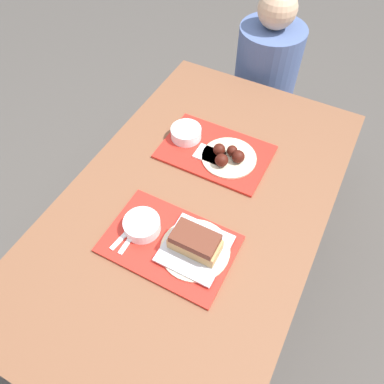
{
  "coord_description": "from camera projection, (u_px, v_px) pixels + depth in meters",
  "views": [
    {
      "loc": [
        0.36,
        -0.71,
        1.88
      ],
      "look_at": [
        -0.01,
        0.01,
        0.81
      ],
      "focal_mm": 35.0,
      "sensor_mm": 36.0,
      "label": 1
    }
  ],
  "objects": [
    {
      "name": "plastic_knife_near",
      "position": [
        134.0,
        234.0,
        1.27
      ],
      "size": [
        0.02,
        0.17,
        0.0
      ],
      "color": "white",
      "rests_on": "tray_near"
    },
    {
      "name": "condiment_packet",
      "position": [
        185.0,
        231.0,
        1.28
      ],
      "size": [
        0.04,
        0.03,
        0.01
      ],
      "color": "teal",
      "rests_on": "tray_near"
    },
    {
      "name": "brisket_sandwich_plate",
      "position": [
        195.0,
        245.0,
        1.21
      ],
      "size": [
        0.23,
        0.23,
        0.09
      ],
      "color": "beige",
      "rests_on": "tray_near"
    },
    {
      "name": "wings_plate_far",
      "position": [
        228.0,
        156.0,
        1.46
      ],
      "size": [
        0.22,
        0.22,
        0.06
      ],
      "color": "beige",
      "rests_on": "tray_far"
    },
    {
      "name": "person_seated_across",
      "position": [
        267.0,
        64.0,
        1.94
      ],
      "size": [
        0.33,
        0.33,
        0.66
      ],
      "color": "#4C6093",
      "rests_on": "picnic_bench_far"
    },
    {
      "name": "picnic_table",
      "position": [
        194.0,
        217.0,
        1.45
      ],
      "size": [
        0.91,
        1.52,
        0.77
      ],
      "color": "brown",
      "rests_on": "ground_plane"
    },
    {
      "name": "bowl_coleslaw_near",
      "position": [
        142.0,
        225.0,
        1.26
      ],
      "size": [
        0.13,
        0.13,
        0.05
      ],
      "color": "white",
      "rests_on": "tray_near"
    },
    {
      "name": "napkin_far",
      "position": [
        210.0,
        155.0,
        1.49
      ],
      "size": [
        0.11,
        0.08,
        0.01
      ],
      "color": "white",
      "rests_on": "tray_far"
    },
    {
      "name": "tray_near",
      "position": [
        170.0,
        244.0,
        1.26
      ],
      "size": [
        0.43,
        0.29,
        0.01
      ],
      "color": "red",
      "rests_on": "picnic_table"
    },
    {
      "name": "ground_plane",
      "position": [
        193.0,
        286.0,
        1.98
      ],
      "size": [
        12.0,
        12.0,
        0.0
      ],
      "primitive_type": "plane",
      "color": "#4C4742"
    },
    {
      "name": "bowl_coleslaw_far",
      "position": [
        186.0,
        132.0,
        1.53
      ],
      "size": [
        0.13,
        0.13,
        0.05
      ],
      "color": "white",
      "rests_on": "tray_far"
    },
    {
      "name": "plastic_fork_near",
      "position": [
        128.0,
        231.0,
        1.28
      ],
      "size": [
        0.04,
        0.17,
        0.0
      ],
      "color": "white",
      "rests_on": "tray_near"
    },
    {
      "name": "picnic_bench_far",
      "position": [
        271.0,
        119.0,
        2.2
      ],
      "size": [
        0.87,
        0.28,
        0.45
      ],
      "color": "brown",
      "rests_on": "ground_plane"
    },
    {
      "name": "tray_far",
      "position": [
        215.0,
        152.0,
        1.51
      ],
      "size": [
        0.43,
        0.29,
        0.01
      ],
      "color": "red",
      "rests_on": "picnic_table"
    }
  ]
}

